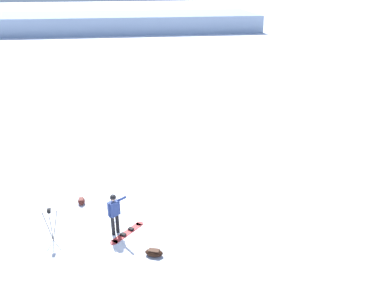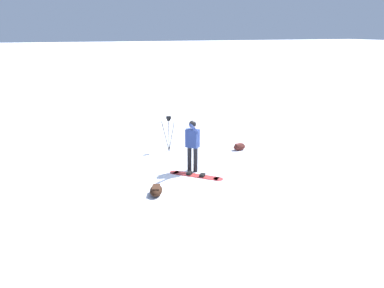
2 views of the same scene
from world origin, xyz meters
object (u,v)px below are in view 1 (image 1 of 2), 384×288
gear_bag_large (81,201)px  snowboard (127,232)px  camera_tripod (50,218)px  snowboarder (114,210)px  gear_bag_small (154,252)px

gear_bag_large → snowboard: bearing=125.8°
gear_bag_large → camera_tripod: (0.88, 2.56, 0.84)m
camera_tripod → snowboarder: bearing=-179.3°
snowboarder → camera_tripod: (2.32, 0.03, -0.07)m
snowboard → camera_tripod: (2.74, -0.02, 0.95)m
snowboarder → gear_bag_small: size_ratio=2.35×
snowboarder → gear_bag_large: size_ratio=3.33×
snowboarder → gear_bag_large: 3.05m
gear_bag_large → camera_tripod: size_ratio=0.38×
snowboarder → gear_bag_large: snowboarder is taller
snowboarder → gear_bag_small: snowboarder is taller
snowboarder → snowboard: size_ratio=1.26×
gear_bag_large → camera_tripod: 2.83m
snowboarder → camera_tripod: bearing=0.7°
snowboarder → gear_bag_small: (-1.31, 1.62, -0.91)m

